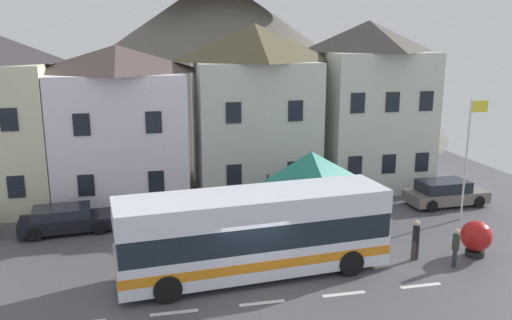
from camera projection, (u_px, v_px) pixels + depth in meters
ground_plane at (253, 285)px, 19.56m from camera, size 40.00×60.00×0.07m
townhouse_01 at (120, 125)px, 28.55m from camera, size 6.89×5.21×8.50m
townhouse_02 at (254, 110)px, 29.95m from camera, size 6.65×5.14×9.65m
townhouse_03 at (366, 103)px, 32.35m from camera, size 6.13×7.06×9.85m
hilltop_castle at (218, 48)px, 51.02m from camera, size 43.73×43.73×23.49m
transit_bus at (254, 234)px, 19.97m from camera, size 10.52×3.47×3.26m
bus_shelter at (311, 167)px, 24.16m from camera, size 3.60×3.60×3.83m
parked_car_01 at (445, 193)px, 28.54m from camera, size 4.37×2.09×1.37m
parked_car_02 at (66, 219)px, 24.61m from camera, size 4.38×2.18×1.22m
parked_car_03 at (339, 203)px, 26.98m from camera, size 4.15×2.14×1.24m
pedestrian_00 at (416, 240)px, 21.47m from camera, size 0.38×0.28×1.71m
pedestrian_01 at (456, 247)px, 20.86m from camera, size 0.30×0.34×1.58m
public_bench at (257, 207)px, 26.76m from camera, size 1.46×0.48×0.87m
flagpole at (469, 150)px, 25.61m from camera, size 0.95×0.10×6.02m
harbour_buoy at (476, 237)px, 21.84m from camera, size 1.27×1.27×1.52m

